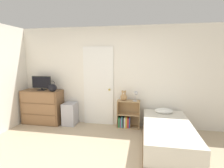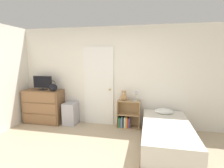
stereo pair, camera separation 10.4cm
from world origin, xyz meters
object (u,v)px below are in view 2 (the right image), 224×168
at_px(tv, 43,83).
at_px(storage_bin, 71,113).
at_px(bed, 166,136).
at_px(desk_lamp, 136,94).
at_px(teddy_bear, 124,96).
at_px(handbag, 53,87).
at_px(dresser, 44,106).
at_px(bookshelf, 127,117).

bearing_deg(tv, storage_bin, 2.16).
xyz_separation_m(tv, bed, (3.16, -0.74, -0.86)).
distance_m(desk_lamp, bed, 1.22).
relative_size(teddy_bear, desk_lamp, 1.01).
bearing_deg(handbag, dresser, 162.67).
height_order(tv, handbag, tv).
height_order(storage_bin, desk_lamp, desk_lamp).
bearing_deg(bed, dresser, 166.88).
bearing_deg(tv, bed, -13.23).
bearing_deg(handbag, bed, -12.54).
bearing_deg(storage_bin, dresser, -177.45).
bearing_deg(storage_bin, bookshelf, 2.53).
xyz_separation_m(teddy_bear, desk_lamp, (0.30, -0.04, 0.07)).
xyz_separation_m(storage_bin, teddy_bear, (1.42, 0.06, 0.52)).
bearing_deg(teddy_bear, dresser, -177.44).
relative_size(tv, teddy_bear, 2.09).
bearing_deg(teddy_bear, bookshelf, 1.79).
height_order(handbag, bed, handbag).
relative_size(dresser, bed, 0.54).
xyz_separation_m(desk_lamp, bed, (0.67, -0.80, -0.64)).
relative_size(dresser, handbag, 3.74).
bearing_deg(bookshelf, bed, -43.47).
bearing_deg(desk_lamp, teddy_bear, 172.99).
xyz_separation_m(handbag, desk_lamp, (2.11, 0.18, -0.13)).
relative_size(handbag, bed, 0.14).
bearing_deg(handbag, teddy_bear, 6.82).
bearing_deg(bookshelf, desk_lamp, -10.50).
bearing_deg(storage_bin, bed, -17.87).
distance_m(dresser, handbag, 0.68).
distance_m(handbag, storage_bin, 0.83).
relative_size(handbag, bookshelf, 0.40).
distance_m(tv, bookshelf, 2.43).
distance_m(dresser, bookshelf, 2.29).
bearing_deg(bed, storage_bin, 162.13).
xyz_separation_m(storage_bin, bed, (2.39, -0.77, -0.05)).
bearing_deg(handbag, tv, 161.80).
relative_size(dresser, desk_lamp, 4.13).
height_order(tv, teddy_bear, tv).
bearing_deg(teddy_bear, bed, -40.73).
xyz_separation_m(dresser, storage_bin, (0.77, 0.03, -0.16)).
bearing_deg(bookshelf, teddy_bear, -178.21).
distance_m(teddy_bear, bed, 1.40).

